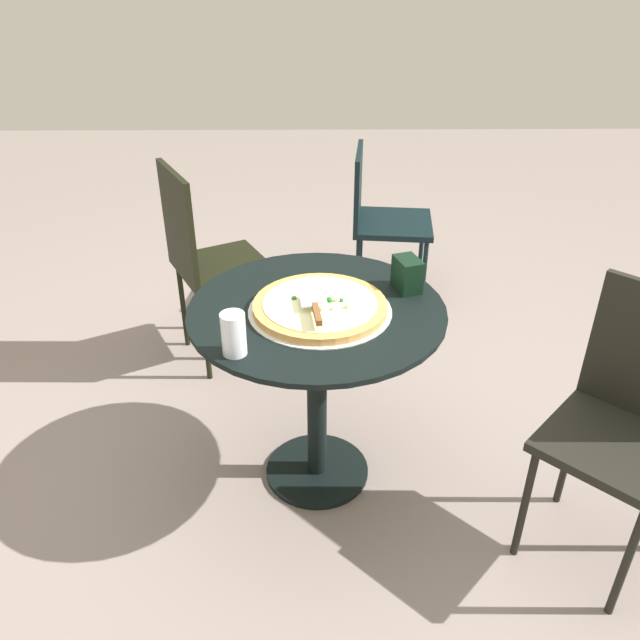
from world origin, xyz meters
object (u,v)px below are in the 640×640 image
pizza_server (315,307)px  patio_chair_near (628,414)px  pizza_on_tray (320,307)px  drinking_cup (234,334)px  patio_table (317,352)px  napkin_dispenser (407,274)px  patio_chair_corner (205,253)px  patio_chair_far (380,214)px

pizza_server → patio_chair_near: 0.96m
pizza_on_tray → drinking_cup: bearing=134.1°
patio_table → drinking_cup: (-0.26, 0.23, 0.23)m
drinking_cup → napkin_dispenser: 0.65m
pizza_server → patio_chair_corner: (0.87, 0.48, -0.22)m
patio_table → pizza_server: 0.24m
patio_table → napkin_dispenser: (0.12, -0.30, 0.22)m
pizza_server → patio_chair_near: patio_chair_near is taller
drinking_cup → patio_table: bearing=-41.9°
drinking_cup → patio_chair_corner: bearing=13.6°
pizza_server → patio_chair_near: size_ratio=0.24×
napkin_dispenser → patio_chair_corner: (0.66, 0.78, -0.23)m
pizza_server → napkin_dispenser: bearing=-55.5°
napkin_dispenser → patio_chair_near: bearing=36.4°
patio_table → patio_chair_far: patio_chair_far is taller
pizza_on_tray → napkin_dispenser: size_ratio=4.08×
patio_table → drinking_cup: 0.42m
patio_chair_near → patio_table: bearing=70.7°
patio_chair_near → pizza_on_tray: bearing=71.8°
napkin_dispenser → patio_chair_corner: size_ratio=0.12×
napkin_dispenser → patio_chair_far: 1.28m
patio_table → pizza_on_tray: size_ratio=1.82×
patio_table → pizza_server: (-0.09, 0.00, 0.22)m
patio_table → pizza_on_tray: bearing=-155.3°
pizza_on_tray → patio_chair_far: size_ratio=0.55×
pizza_on_tray → patio_chair_near: bearing=-108.2°
drinking_cup → patio_chair_far: 1.74m
pizza_server → drinking_cup: (-0.17, 0.23, 0.01)m
pizza_server → napkin_dispenser: size_ratio=1.94×
patio_table → pizza_server: pizza_server is taller
patio_chair_far → drinking_cup: bearing=160.7°
pizza_on_tray → patio_chair_far: patio_chair_far is taller
pizza_on_tray → drinking_cup: 0.34m
patio_table → pizza_server: bearing=177.1°
pizza_on_tray → patio_chair_corner: (0.80, 0.49, -0.18)m
napkin_dispenser → patio_chair_corner: patio_chair_corner is taller
pizza_server → patio_chair_far: 1.52m
drinking_cup → patio_chair_near: 1.16m
patio_table → patio_chair_corner: 0.92m
patio_table → drinking_cup: size_ratio=6.46×
pizza_server → patio_chair_far: (1.46, -0.34, -0.28)m
drinking_cup → napkin_dispenser: drinking_cup is taller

